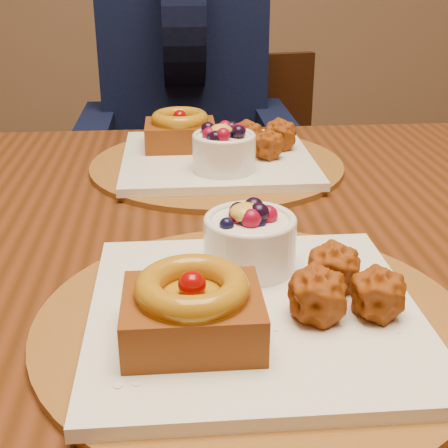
# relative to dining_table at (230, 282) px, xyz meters

# --- Properties ---
(dining_table) EXTENTS (1.60, 0.90, 0.76)m
(dining_table) POSITION_rel_dining_table_xyz_m (0.00, 0.00, 0.00)
(dining_table) COLOR #3E1E0B
(dining_table) RESTS_ON ground
(place_setting_near) EXTENTS (0.38, 0.38, 0.09)m
(place_setting_near) POSITION_rel_dining_table_xyz_m (-0.00, -0.22, 0.10)
(place_setting_near) COLOR #603312
(place_setting_near) RESTS_ON dining_table
(place_setting_far) EXTENTS (0.38, 0.38, 0.09)m
(place_setting_far) POSITION_rel_dining_table_xyz_m (-0.00, 0.22, 0.10)
(place_setting_far) COLOR #603312
(place_setting_far) RESTS_ON dining_table
(chair_far) EXTENTS (0.47, 0.47, 0.82)m
(chair_far) POSITION_rel_dining_table_xyz_m (0.12, 0.77, -0.22)
(chair_far) COLOR black
(chair_far) RESTS_ON ground
(diner) EXTENTS (0.46, 0.46, 0.75)m
(diner) POSITION_rel_dining_table_xyz_m (-0.04, 0.80, 0.13)
(diner) COLOR black
(diner) RESTS_ON ground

